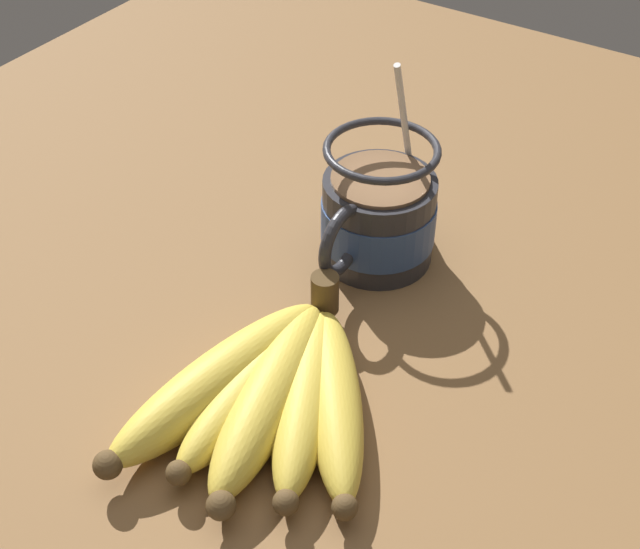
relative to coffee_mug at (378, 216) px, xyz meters
The scene contains 3 objects.
table 9.42cm from the coffee_mug, 19.36° to the left, with size 103.27×103.27×3.13cm.
coffee_mug is the anchor object (origin of this frame).
banana_bunch 17.63cm from the coffee_mug, ahead, with size 20.81×16.44×4.25cm.
Camera 1 is at (40.45, 23.27, 47.55)cm, focal length 50.00 mm.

